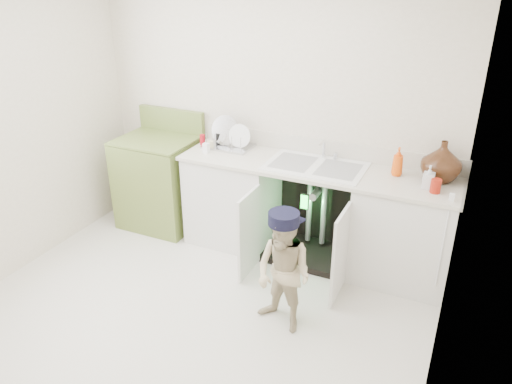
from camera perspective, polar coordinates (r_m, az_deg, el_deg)
ground at (r=4.05m, az=-7.15°, el=-13.69°), size 3.50×3.50×0.00m
room_shell at (r=3.41m, az=-8.26°, el=2.92°), size 6.00×5.50×1.26m
counter_run at (r=4.51m, az=6.95°, el=-2.11°), size 2.44×1.02×1.23m
avocado_stove at (r=5.18m, az=-10.88°, el=1.32°), size 0.74×0.65×1.15m
repair_worker at (r=3.64m, az=3.18°, el=-9.12°), size 0.54×0.92×0.94m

